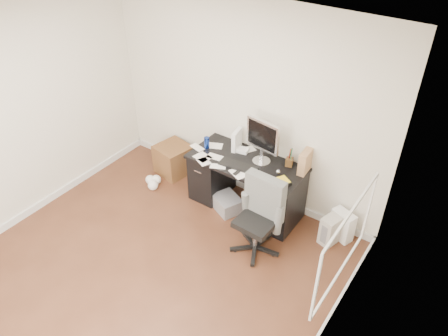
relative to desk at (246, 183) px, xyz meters
The scene contains 18 objects.
ground 1.73m from the desk, 100.29° to the right, with size 4.00×4.00×0.00m, color #442415.
room_shell 2.07m from the desk, 99.37° to the right, with size 4.02×4.02×2.71m.
desk is the anchor object (origin of this frame).
loose_papers 0.41m from the desk, 165.47° to the right, with size 1.10×0.60×0.00m, color white, non-canonical shape.
lcd_monitor 0.68m from the desk, 33.00° to the left, with size 0.48×0.27×0.60m, color silver, non-canonical shape.
keyboard 0.40m from the desk, 100.38° to the right, with size 0.50×0.17×0.03m, color black.
computer_mouse 0.59m from the desk, ahead, with size 0.06×0.06×0.06m, color silver.
travel_mug 0.75m from the desk, behind, with size 0.07×0.07×0.16m, color navy.
white_binder 0.59m from the desk, 146.24° to the left, with size 0.11×0.24×0.28m, color white.
magazine_file 0.88m from the desk, 18.49° to the left, with size 0.13×0.25×0.29m, color #AD7A53.
pen_cup 0.72m from the desk, 26.07° to the left, with size 0.11×0.11×0.26m, color #573719, non-canonical shape.
yellow_book 0.70m from the desk, 15.90° to the right, with size 0.17×0.22×0.04m, color yellow.
paper_remote 0.45m from the desk, 79.19° to the right, with size 0.23×0.18×0.02m, color white, non-canonical shape.
office_chair 0.80m from the desk, 48.70° to the right, with size 0.56×0.56×1.00m, color #565856, non-canonical shape.
pc_tower 1.25m from the desk, ahead, with size 0.17×0.39×0.39m, color #B0AB9F.
shopping_bag 1.33m from the desk, ahead, with size 0.29×0.21×0.40m, color white.
wicker_basket 1.33m from the desk, behind, with size 0.45×0.45×0.45m, color #4E2D17.
desk_printer 0.39m from the desk, 130.99° to the right, with size 0.36×0.29×0.21m, color slate.
Camera 1 is at (2.66, -2.24, 3.93)m, focal length 35.00 mm.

